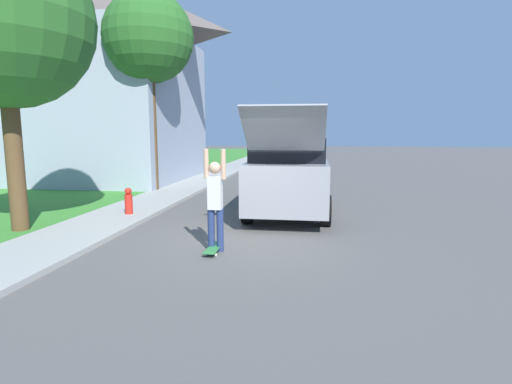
{
  "coord_description": "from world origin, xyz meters",
  "views": [
    {
      "loc": [
        1.41,
        -8.06,
        2.2
      ],
      "look_at": [
        0.18,
        0.63,
        0.9
      ],
      "focal_mm": 28.0,
      "sensor_mm": 36.0,
      "label": 1
    }
  ],
  "objects": [
    {
      "name": "ground_plane",
      "position": [
        0.0,
        0.0,
        0.0
      ],
      "size": [
        120.0,
        120.0,
        0.0
      ],
      "primitive_type": "plane",
      "color": "#54514F"
    },
    {
      "name": "lawn",
      "position": [
        -8.0,
        6.0,
        0.04
      ],
      "size": [
        10.0,
        80.0,
        0.08
      ],
      "color": "#387F2D",
      "rests_on": "ground_plane"
    },
    {
      "name": "sidewalk",
      "position": [
        -3.6,
        6.0,
        0.05
      ],
      "size": [
        1.8,
        80.0,
        0.1
      ],
      "color": "#9E9E99",
      "rests_on": "ground_plane"
    },
    {
      "name": "house",
      "position": [
        -8.47,
        9.38,
        4.97
      ],
      "size": [
        9.06,
        8.33,
        9.37
      ],
      "color": "#99A3B2",
      "rests_on": "lawn"
    },
    {
      "name": "lawn_tree_near",
      "position": [
        -4.96,
        -0.25,
        4.51
      ],
      "size": [
        3.67,
        3.67,
        6.29
      ],
      "color": "brown",
      "rests_on": "lawn"
    },
    {
      "name": "lawn_tree_far",
      "position": [
        -4.48,
        6.14,
        5.53
      ],
      "size": [
        3.21,
        3.21,
        7.11
      ],
      "color": "brown",
      "rests_on": "lawn"
    },
    {
      "name": "suv_parked",
      "position": [
        0.81,
        2.99,
        1.13
      ],
      "size": [
        2.13,
        5.78,
        2.75
      ],
      "color": "gray",
      "rests_on": "ground_plane"
    },
    {
      "name": "car_down_street",
      "position": [
        -1.46,
        18.16,
        0.66
      ],
      "size": [
        1.95,
        4.31,
        1.35
      ],
      "color": "maroon",
      "rests_on": "ground_plane"
    },
    {
      "name": "skateboarder",
      "position": [
        -0.35,
        -0.97,
        0.99
      ],
      "size": [
        0.41,
        0.22,
        1.91
      ],
      "color": "navy",
      "rests_on": "ground_plane"
    },
    {
      "name": "skateboard",
      "position": [
        -0.37,
        -1.05,
        0.08
      ],
      "size": [
        0.23,
        0.83,
        0.1
      ],
      "color": "#337F3D",
      "rests_on": "ground_plane"
    },
    {
      "name": "fire_hydrant",
      "position": [
        -3.33,
        1.66,
        0.43
      ],
      "size": [
        0.2,
        0.2,
        0.69
      ],
      "color": "red",
      "rests_on": "sidewalk"
    }
  ]
}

